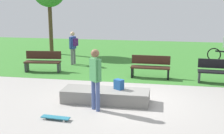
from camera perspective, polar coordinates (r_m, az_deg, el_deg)
The scene contains 10 objects.
ground_plane at distance 9.73m, azimuth 2.94°, elevation -6.26°, with size 28.00×28.00×0.00m, color #9E9993.
grass_lawn at distance 17.42m, azimuth 6.30°, elevation 2.34°, with size 26.60×12.05×0.01m, color #387A2D.
concrete_ledge at distance 9.41m, azimuth -1.24°, elevation -5.59°, with size 2.75×0.88×0.41m, color gray.
backpack_on_ledge at distance 9.35m, azimuth 1.33°, elevation -3.36°, with size 0.28×0.20×0.32m, color #1E4C8C.
skater_performing_trick at distance 8.51m, azimuth -3.23°, elevation -1.49°, with size 0.37×0.36×1.82m.
skateboard_by_ledge at distance 8.28m, azimuth -10.85°, elevation -9.54°, with size 0.81×0.27×0.08m.
park_bench_far_right at distance 13.63m, azimuth -13.17°, elevation 1.13°, with size 1.64×0.65×0.91m.
park_bench_by_oak at distance 12.33m, azimuth 7.43°, elevation 0.13°, with size 1.61×0.51×0.91m.
park_bench_near_lamppost at distance 12.18m, azimuth 19.96°, elevation -0.71°, with size 1.62×0.56×0.91m.
pedestrian_with_backpack at distance 14.74m, azimuth -7.49°, elevation 4.23°, with size 0.41×0.42×1.65m.
Camera 1 is at (1.14, -9.11, 3.21)m, focal length 47.41 mm.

